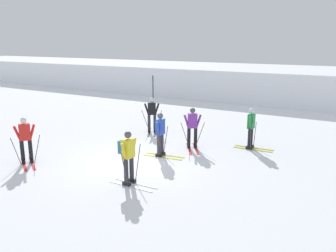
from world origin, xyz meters
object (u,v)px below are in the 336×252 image
skier_purple (192,126)px  trail_marker_pole (153,93)px  skier_red (25,139)px  skier_yellow (128,155)px  skier_green (251,127)px  skier_blue (161,133)px  skier_black (152,113)px

skier_purple → trail_marker_pole: trail_marker_pole is taller
skier_red → skier_yellow: (4.37, 0.33, 0.04)m
skier_green → skier_purple: same height
skier_blue → skier_yellow: size_ratio=1.00×
skier_purple → skier_yellow: size_ratio=1.00×
skier_yellow → skier_black: bearing=116.6°
skier_yellow → trail_marker_pole: trail_marker_pole is taller
skier_blue → skier_yellow: (0.57, -2.82, 0.04)m
skier_blue → skier_red: (-3.80, -3.15, 0.00)m
skier_green → skier_blue: bearing=-134.9°
skier_black → skier_purple: bearing=-25.5°
skier_purple → skier_blue: bearing=-110.0°
skier_green → skier_purple: bearing=-152.0°
trail_marker_pole → skier_green: bearing=-32.4°
skier_red → trail_marker_pole: (-1.63, 11.01, 0.19)m
skier_green → skier_red: size_ratio=1.00×
skier_purple → skier_black: bearing=154.5°
skier_yellow → skier_green: bearing=68.8°
skier_red → trail_marker_pole: trail_marker_pole is taller
skier_yellow → skier_red: bearing=-175.7°
skier_blue → skier_red: same height
skier_purple → skier_blue: same height
skier_purple → skier_blue: 1.68m
skier_blue → skier_black: bearing=128.1°
skier_green → skier_red: same height
skier_blue → skier_black: same height
skier_purple → skier_green: bearing=28.0°
skier_black → skier_yellow: size_ratio=1.00×
trail_marker_pole → skier_yellow: bearing=-60.7°
skier_black → skier_yellow: same height
skier_blue → skier_yellow: same height
skier_red → skier_green: bearing=42.0°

